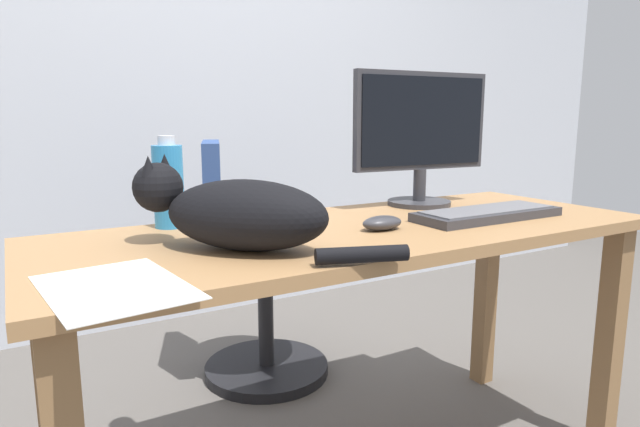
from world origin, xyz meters
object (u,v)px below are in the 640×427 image
(monitor, at_px, (421,134))
(water_bottle, at_px, (168,185))
(computer_mouse, at_px, (382,223))
(office_chair, at_px, (252,278))
(cat, at_px, (236,212))
(keyboard, at_px, (487,214))

(monitor, distance_m, water_bottle, 0.79)
(water_bottle, bearing_deg, computer_mouse, -34.02)
(office_chair, height_order, cat, cat)
(keyboard, bearing_deg, computer_mouse, 176.53)
(office_chair, distance_m, water_bottle, 0.78)
(keyboard, xyz_separation_m, water_bottle, (-0.79, 0.32, 0.09))
(keyboard, xyz_separation_m, cat, (-0.73, 0.02, 0.07))
(keyboard, height_order, computer_mouse, computer_mouse)
(office_chair, relative_size, water_bottle, 3.93)
(office_chair, xyz_separation_m, computer_mouse, (0.03, -0.79, 0.35))
(monitor, height_order, water_bottle, monitor)
(keyboard, relative_size, water_bottle, 1.89)
(water_bottle, bearing_deg, office_chair, 48.92)
(monitor, relative_size, cat, 1.00)
(office_chair, distance_m, monitor, 0.85)
(office_chair, xyz_separation_m, cat, (-0.36, -0.79, 0.41))
(keyboard, bearing_deg, water_bottle, 157.85)
(cat, height_order, water_bottle, water_bottle)
(office_chair, distance_m, keyboard, 0.95)
(water_bottle, bearing_deg, cat, -78.63)
(cat, distance_m, computer_mouse, 0.39)
(monitor, height_order, cat, monitor)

